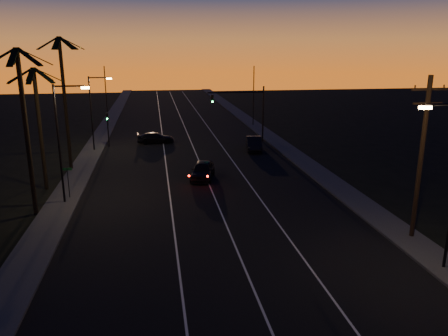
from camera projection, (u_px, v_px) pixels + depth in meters
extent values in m
cube|color=black|center=(196.00, 165.00, 44.56)|extent=(20.00, 170.00, 0.01)
cube|color=#353532|center=(82.00, 169.00, 42.83)|extent=(2.40, 170.00, 0.16)
cube|color=#353532|center=(301.00, 160.00, 46.25)|extent=(2.40, 170.00, 0.16)
cube|color=silver|center=(166.00, 166.00, 44.10)|extent=(0.12, 160.00, 0.01)
cube|color=silver|center=(201.00, 164.00, 44.63)|extent=(0.12, 160.00, 0.01)
cube|color=silver|center=(234.00, 163.00, 45.17)|extent=(0.12, 160.00, 0.01)
cylinder|color=black|center=(27.00, 135.00, 29.69)|extent=(0.32, 0.32, 11.50)
cube|color=black|center=(35.00, 56.00, 28.73)|extent=(2.18, 0.92, 1.18)
cube|color=black|center=(28.00, 56.00, 29.31)|extent=(1.25, 2.12, 1.18)
cube|color=black|center=(14.00, 56.00, 29.15)|extent=(1.34, 2.09, 1.18)
cube|color=black|center=(1.00, 57.00, 28.37)|extent=(2.18, 0.82, 1.18)
cube|color=black|center=(1.00, 57.00, 27.55)|extent=(1.90, 1.69, 1.18)
cube|color=black|center=(13.00, 57.00, 27.32)|extent=(0.45, 2.16, 1.18)
cube|color=black|center=(28.00, 57.00, 27.85)|extent=(1.95, 1.61, 1.18)
cylinder|color=black|center=(40.00, 131.00, 35.51)|extent=(0.32, 0.32, 10.00)
cube|color=black|center=(48.00, 75.00, 34.75)|extent=(2.18, 0.92, 1.18)
cube|color=black|center=(43.00, 74.00, 35.33)|extent=(1.25, 2.12, 1.18)
cube|color=black|center=(31.00, 74.00, 35.17)|extent=(1.34, 2.09, 1.18)
cube|color=black|center=(21.00, 75.00, 34.38)|extent=(2.18, 0.82, 1.18)
cube|color=black|center=(21.00, 76.00, 33.57)|extent=(1.90, 1.69, 1.18)
cube|color=black|center=(31.00, 76.00, 33.34)|extent=(0.45, 2.16, 1.18)
cube|color=black|center=(43.00, 75.00, 33.86)|extent=(1.95, 1.61, 1.18)
cylinder|color=black|center=(65.00, 106.00, 41.05)|extent=(0.32, 0.32, 12.50)
cube|color=black|center=(72.00, 43.00, 39.96)|extent=(2.18, 0.92, 1.18)
cube|color=black|center=(66.00, 43.00, 40.54)|extent=(1.25, 2.12, 1.18)
cube|color=black|center=(56.00, 43.00, 40.38)|extent=(1.34, 2.09, 1.18)
cube|color=black|center=(48.00, 43.00, 39.59)|extent=(2.18, 0.82, 1.18)
cube|color=black|center=(48.00, 43.00, 38.78)|extent=(1.90, 1.69, 1.18)
cube|color=black|center=(57.00, 43.00, 38.55)|extent=(0.45, 2.16, 1.18)
cube|color=black|center=(68.00, 43.00, 39.07)|extent=(1.95, 1.61, 1.18)
cylinder|color=black|center=(59.00, 146.00, 32.17)|extent=(0.16, 0.16, 9.00)
cylinder|color=black|center=(69.00, 86.00, 31.19)|extent=(2.20, 0.12, 0.12)
cube|color=#ECAB5E|center=(85.00, 88.00, 31.39)|extent=(0.55, 0.26, 0.16)
cylinder|color=black|center=(91.00, 115.00, 49.38)|extent=(0.16, 0.16, 8.50)
cylinder|color=black|center=(99.00, 78.00, 48.47)|extent=(2.20, 0.12, 0.12)
cube|color=#ECAB5E|center=(109.00, 79.00, 48.67)|extent=(0.55, 0.26, 0.16)
cylinder|color=black|center=(447.00, 104.00, 20.88)|extent=(2.20, 0.12, 0.12)
cube|color=#ECAB5E|center=(425.00, 108.00, 20.75)|extent=(0.55, 0.26, 0.16)
cylinder|color=black|center=(68.00, 183.00, 34.00)|extent=(0.06, 0.06, 2.60)
cube|color=#0C4C1C|center=(67.00, 169.00, 33.69)|extent=(0.70, 0.03, 0.20)
cylinder|color=black|center=(421.00, 160.00, 25.97)|extent=(0.28, 0.28, 10.00)
cube|color=black|center=(429.00, 89.00, 24.86)|extent=(2.20, 0.14, 0.14)
cube|color=black|center=(428.00, 103.00, 25.07)|extent=(1.80, 0.12, 0.12)
cylinder|color=black|center=(263.00, 114.00, 54.62)|extent=(0.20, 0.20, 7.00)
cylinder|color=black|center=(236.00, 92.00, 53.34)|extent=(7.00, 0.16, 0.16)
cube|color=black|center=(212.00, 99.00, 53.10)|extent=(0.32, 0.28, 1.00)
sphere|color=black|center=(212.00, 96.00, 52.85)|extent=(0.20, 0.20, 0.20)
sphere|color=black|center=(212.00, 99.00, 52.94)|extent=(0.20, 0.20, 0.20)
sphere|color=#14FF59|center=(213.00, 102.00, 53.02)|extent=(0.20, 0.20, 0.20)
cylinder|color=black|center=(108.00, 130.00, 52.08)|extent=(0.14, 0.14, 4.20)
cube|color=black|center=(107.00, 116.00, 51.66)|extent=(0.28, 0.25, 0.90)
sphere|color=black|center=(107.00, 114.00, 51.44)|extent=(0.18, 0.18, 0.18)
sphere|color=black|center=(107.00, 117.00, 51.52)|extent=(0.18, 0.18, 0.18)
sphere|color=#14FF59|center=(107.00, 119.00, 51.59)|extent=(0.18, 0.18, 0.18)
cylinder|color=black|center=(106.00, 97.00, 65.51)|extent=(0.14, 0.14, 9.00)
cylinder|color=black|center=(254.00, 96.00, 66.01)|extent=(0.14, 0.14, 9.00)
imported|color=black|center=(203.00, 170.00, 39.54)|extent=(2.95, 4.97, 1.59)
sphere|color=#FF0F05|center=(189.00, 176.00, 36.87)|extent=(0.18, 0.18, 0.18)
sphere|color=#FF0F05|center=(208.00, 176.00, 36.74)|extent=(0.18, 0.18, 0.18)
imported|color=black|center=(254.00, 144.00, 50.70)|extent=(2.36, 4.93, 1.56)
imported|color=black|center=(155.00, 138.00, 54.60)|extent=(4.66, 2.00, 1.34)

